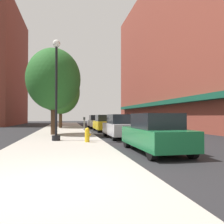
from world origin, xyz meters
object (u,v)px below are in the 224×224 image
tree_near (53,92)px  car_green (155,133)px  car_yellow (104,123)px  parking_meter_far (84,122)px  fire_hydrant (87,135)px  tree_far (54,79)px  parking_meter_near (85,122)px  tree_mid (61,92)px  car_silver (120,127)px  lamppost (56,88)px  car_white (96,122)px

tree_near → car_green: 24.51m
tree_near → car_yellow: 12.67m
tree_near → parking_meter_far: bearing=-69.2°
fire_hydrant → tree_far: (-2.10, 5.42, 3.86)m
parking_meter_near → car_green: 13.15m
tree_far → car_green: bearing=-61.8°
tree_mid → car_silver: 14.01m
tree_mid → tree_near: bearing=104.6°
car_green → car_silver: bearing=91.5°
tree_near → tree_far: tree_near is taller
tree_near → lamppost: bearing=-86.0°
parking_meter_far → tree_near: tree_near is taller
tree_far → car_white: 12.08m
car_green → car_silver: size_ratio=1.00×
parking_meter_far → tree_near: 11.02m
parking_meter_far → car_green: car_green is taller
lamppost → car_white: bearing=73.9°
car_green → tree_mid: bearing=104.6°
parking_meter_near → car_green: (1.95, -13.00, -0.14)m
car_silver → car_white: bearing=91.1°
lamppost → car_green: lamppost is taller
fire_hydrant → car_green: size_ratio=0.18×
car_green → parking_meter_near: bearing=100.0°
parking_meter_far → car_white: (1.95, 5.38, -0.14)m
lamppost → fire_hydrant: lamppost is taller
lamppost → tree_mid: tree_mid is taller
parking_meter_far → car_green: 14.03m
tree_near → car_white: bearing=-37.0°
lamppost → car_silver: (4.28, 1.77, -2.39)m
tree_far → car_white: (4.68, 10.55, -3.57)m
tree_mid → fire_hydrant: bearing=-83.3°
car_silver → parking_meter_far: bearing=105.3°
fire_hydrant → tree_mid: (-1.85, 15.65, 3.97)m
tree_mid → tree_far: (-0.26, -10.24, -0.11)m
car_green → car_white: 19.27m
tree_far → car_yellow: (4.68, 4.19, -3.57)m
lamppost → tree_far: (-0.40, 4.31, 1.18)m
car_yellow → car_silver: bearing=-90.1°
car_green → tree_near: bearing=104.9°
tree_mid → parking_meter_far: bearing=-64.0°
parking_meter_far → tree_near: size_ratio=0.18×
car_silver → car_white: (0.00, 13.09, 0.00)m
parking_meter_near → tree_near: size_ratio=0.18×
fire_hydrant → tree_near: (-3.03, 20.19, 4.43)m
parking_meter_near → car_white: size_ratio=0.30×
parking_meter_far → car_yellow: (1.95, -0.98, -0.14)m
parking_meter_far → car_silver: size_ratio=0.30×
tree_mid → car_white: size_ratio=1.65×
fire_hydrant → car_white: car_white is taller
car_silver → parking_meter_near: bearing=107.1°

